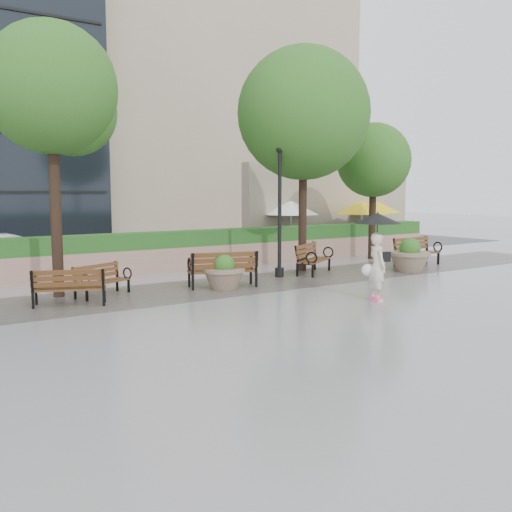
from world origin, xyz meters
TOP-DOWN VIEW (x-y plane):
  - ground at (0.00, 0.00)m, footprint 100.00×100.00m
  - cobble_strip at (0.00, 3.00)m, footprint 28.00×3.20m
  - hedge_wall at (0.00, 7.00)m, footprint 24.00×0.80m
  - cafe_wall at (9.50, 10.00)m, footprint 10.00×0.60m
  - cafe_hedge at (9.00, 7.80)m, footprint 8.00×0.50m
  - asphalt_street at (0.00, 11.00)m, footprint 40.00×7.00m
  - bldg_stone at (10.00, 23.00)m, footprint 18.00×10.00m
  - bench_0 at (-5.35, 2.66)m, footprint 1.79×1.25m
  - bench_1 at (-4.25, 3.48)m, footprint 1.64×1.18m
  - bench_2 at (-0.96, 2.85)m, footprint 2.06×1.30m
  - bench_3 at (2.96, 3.51)m, footprint 1.96×1.59m
  - bench_4 at (7.42, 2.92)m, footprint 1.96×0.85m
  - planter_left at (-1.04, 2.67)m, footprint 1.18×1.18m
  - planter_right at (6.00, 2.05)m, footprint 1.39×1.39m
  - lamppost at (1.56, 3.54)m, footprint 0.28×0.28m
  - tree_0 at (-5.08, 4.07)m, footprint 3.40×3.29m
  - tree_1 at (3.26, 4.37)m, footprint 4.46×4.46m
  - tree_2 at (7.86, 5.57)m, footprint 3.12×2.97m
  - patio_umb_white at (6.46, 9.26)m, footprint 2.50×2.50m
  - patio_umb_yellow_a at (9.70, 8.08)m, footprint 2.50×2.50m
  - patio_umb_yellow_b at (11.47, 9.01)m, footprint 2.50×2.50m
  - car_right at (-5.04, 10.43)m, footprint 3.78×1.39m
  - pedestrian at (1.26, -0.95)m, footprint 1.19×1.19m

SIDE VIEW (x-z plane):
  - ground at x=0.00m, z-range 0.00..0.00m
  - asphalt_street at x=0.00m, z-range 0.00..0.00m
  - cobble_strip at x=0.00m, z-range 0.00..0.01m
  - bench_1 at x=-4.25m, z-range -0.17..0.66m
  - bench_0 at x=-5.35m, z-range -0.18..0.72m
  - bench_3 at x=2.96m, z-range -0.20..0.80m
  - bench_4 at x=7.42m, z-range -0.21..0.82m
  - bench_2 at x=-0.96m, z-range -0.21..0.83m
  - planter_left at x=-1.04m, z-range -0.11..0.88m
  - cafe_hedge at x=9.00m, z-range 0.00..0.90m
  - planter_right at x=6.00m, z-range -0.13..1.04m
  - car_right at x=-5.04m, z-range 0.00..1.23m
  - hedge_wall at x=0.00m, z-range -0.01..1.34m
  - pedestrian at x=1.26m, z-range 0.24..2.42m
  - lamppost at x=1.56m, z-range -0.24..3.91m
  - patio_umb_white at x=6.46m, z-range 0.84..3.14m
  - patio_umb_yellow_a at x=9.70m, z-range 0.84..3.14m
  - patio_umb_yellow_b at x=11.47m, z-range 0.84..3.14m
  - cafe_wall at x=9.50m, z-range 0.00..4.00m
  - tree_2 at x=7.86m, z-range 1.14..6.60m
  - tree_0 at x=-5.08m, z-range 1.68..8.61m
  - tree_1 at x=3.26m, z-range 1.42..8.98m
  - bldg_stone at x=10.00m, z-range 0.00..20.00m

